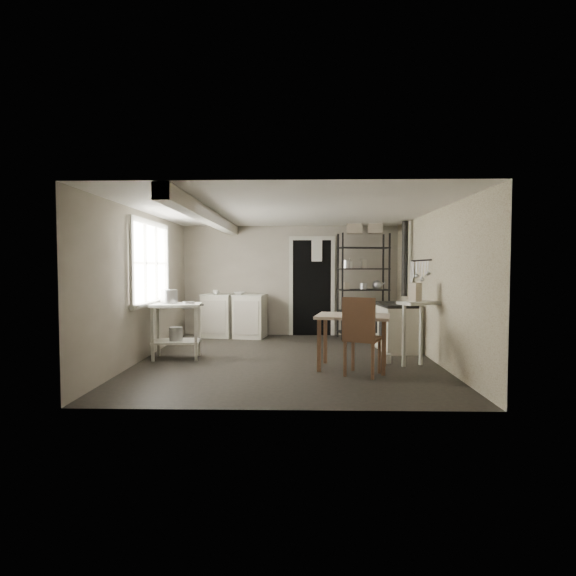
{
  "coord_description": "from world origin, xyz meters",
  "views": [
    {
      "loc": [
        0.18,
        -6.95,
        1.45
      ],
      "look_at": [
        0.0,
        0.3,
        1.1
      ],
      "focal_mm": 28.0,
      "sensor_mm": 36.0,
      "label": 1
    }
  ],
  "objects_px": {
    "prep_table": "(177,333)",
    "chair": "(363,339)",
    "base_cabinets": "(234,315)",
    "shelf_rack": "(363,291)",
    "flour_sack": "(354,326)",
    "stove": "(395,325)",
    "stockpot": "(169,299)",
    "work_table": "(353,342)"
  },
  "relations": [
    {
      "from": "work_table",
      "to": "chair",
      "type": "relative_size",
      "value": 0.96
    },
    {
      "from": "prep_table",
      "to": "flour_sack",
      "type": "bearing_deg",
      "value": 35.48
    },
    {
      "from": "shelf_rack",
      "to": "flour_sack",
      "type": "relative_size",
      "value": 4.23
    },
    {
      "from": "chair",
      "to": "flour_sack",
      "type": "xyz_separation_m",
      "value": [
        0.27,
        3.19,
        -0.24
      ]
    },
    {
      "from": "prep_table",
      "to": "chair",
      "type": "xyz_separation_m",
      "value": [
        2.77,
        -1.01,
        0.08
      ]
    },
    {
      "from": "base_cabinets",
      "to": "chair",
      "type": "xyz_separation_m",
      "value": [
        2.17,
        -3.18,
        0.02
      ]
    },
    {
      "from": "stockpot",
      "to": "base_cabinets",
      "type": "relative_size",
      "value": 0.21
    },
    {
      "from": "stockpot",
      "to": "flour_sack",
      "type": "xyz_separation_m",
      "value": [
        3.17,
        2.13,
        -0.7
      ]
    },
    {
      "from": "prep_table",
      "to": "work_table",
      "type": "xyz_separation_m",
      "value": [
        2.69,
        -0.66,
        -0.02
      ]
    },
    {
      "from": "stove",
      "to": "chair",
      "type": "height_order",
      "value": "chair"
    },
    {
      "from": "stockpot",
      "to": "work_table",
      "type": "xyz_separation_m",
      "value": [
        2.81,
        -0.69,
        -0.56
      ]
    },
    {
      "from": "base_cabinets",
      "to": "stove",
      "type": "height_order",
      "value": "base_cabinets"
    },
    {
      "from": "shelf_rack",
      "to": "flour_sack",
      "type": "distance_m",
      "value": 0.73
    },
    {
      "from": "prep_table",
      "to": "base_cabinets",
      "type": "height_order",
      "value": "base_cabinets"
    },
    {
      "from": "stockpot",
      "to": "stove",
      "type": "distance_m",
      "value": 3.83
    },
    {
      "from": "base_cabinets",
      "to": "shelf_rack",
      "type": "bearing_deg",
      "value": 7.77
    },
    {
      "from": "prep_table",
      "to": "flour_sack",
      "type": "distance_m",
      "value": 3.74
    },
    {
      "from": "prep_table",
      "to": "base_cabinets",
      "type": "bearing_deg",
      "value": 74.56
    },
    {
      "from": "work_table",
      "to": "chair",
      "type": "distance_m",
      "value": 0.38
    },
    {
      "from": "shelf_rack",
      "to": "chair",
      "type": "xyz_separation_m",
      "value": [
        -0.45,
        -3.12,
        -0.47
      ]
    },
    {
      "from": "shelf_rack",
      "to": "stove",
      "type": "xyz_separation_m",
      "value": [
        0.37,
        -1.3,
        -0.51
      ]
    },
    {
      "from": "stockpot",
      "to": "flour_sack",
      "type": "height_order",
      "value": "stockpot"
    },
    {
      "from": "base_cabinets",
      "to": "work_table",
      "type": "height_order",
      "value": "base_cabinets"
    },
    {
      "from": "prep_table",
      "to": "base_cabinets",
      "type": "distance_m",
      "value": 2.25
    },
    {
      "from": "prep_table",
      "to": "shelf_rack",
      "type": "height_order",
      "value": "shelf_rack"
    },
    {
      "from": "stove",
      "to": "flour_sack",
      "type": "distance_m",
      "value": 1.48
    },
    {
      "from": "stove",
      "to": "chair",
      "type": "bearing_deg",
      "value": -119.3
    },
    {
      "from": "stockpot",
      "to": "shelf_rack",
      "type": "height_order",
      "value": "shelf_rack"
    },
    {
      "from": "stove",
      "to": "prep_table",
      "type": "bearing_deg",
      "value": -172.39
    },
    {
      "from": "stockpot",
      "to": "stove",
      "type": "xyz_separation_m",
      "value": [
        3.72,
        0.77,
        -0.5
      ]
    },
    {
      "from": "prep_table",
      "to": "flour_sack",
      "type": "height_order",
      "value": "prep_table"
    },
    {
      "from": "base_cabinets",
      "to": "stockpot",
      "type": "bearing_deg",
      "value": -99.64
    },
    {
      "from": "stockpot",
      "to": "chair",
      "type": "bearing_deg",
      "value": -19.95
    },
    {
      "from": "flour_sack",
      "to": "stockpot",
      "type": "bearing_deg",
      "value": -146.06
    },
    {
      "from": "shelf_rack",
      "to": "base_cabinets",
      "type": "bearing_deg",
      "value": 169.05
    },
    {
      "from": "prep_table",
      "to": "shelf_rack",
      "type": "distance_m",
      "value": 3.89
    },
    {
      "from": "stockpot",
      "to": "chair",
      "type": "xyz_separation_m",
      "value": [
        2.9,
        -1.05,
        -0.46
      ]
    },
    {
      "from": "work_table",
      "to": "chair",
      "type": "xyz_separation_m",
      "value": [
        0.09,
        -0.36,
        0.1
      ]
    },
    {
      "from": "stockpot",
      "to": "base_cabinets",
      "type": "bearing_deg",
      "value": 71.26
    },
    {
      "from": "shelf_rack",
      "to": "chair",
      "type": "distance_m",
      "value": 3.19
    },
    {
      "from": "stockpot",
      "to": "shelf_rack",
      "type": "relative_size",
      "value": 0.13
    },
    {
      "from": "stove",
      "to": "flour_sack",
      "type": "xyz_separation_m",
      "value": [
        -0.55,
        1.36,
        -0.2
      ]
    }
  ]
}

